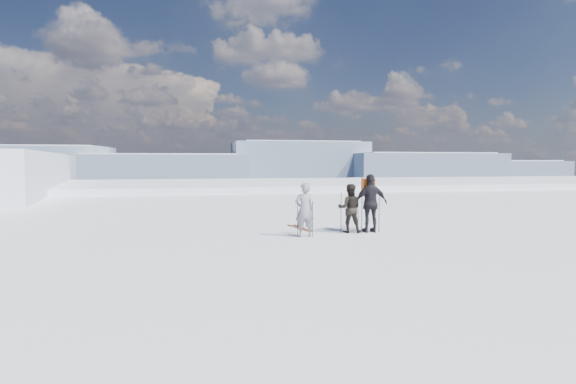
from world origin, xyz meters
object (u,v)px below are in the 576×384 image
object	(u,v)px
skier_grey	(304,210)
skier_dark	(350,208)
skier_pack	(371,203)
skis_loose	(301,228)

from	to	relation	value
skier_grey	skier_dark	bearing A→B (deg)	-169.94
skier_grey	skier_dark	size ratio (longest dim) A/B	1.05
skier_grey	skier_pack	bearing A→B (deg)	-176.70
skier_pack	skis_loose	world-z (taller)	skier_pack
skier_grey	skis_loose	bearing A→B (deg)	-105.96
skier_dark	skis_loose	xyz separation A→B (m)	(-1.41, 1.21, -0.80)
skier_dark	skis_loose	bearing A→B (deg)	-24.51
skis_loose	skier_dark	bearing A→B (deg)	-40.75
skier_grey	skier_dark	world-z (taller)	skier_grey
skis_loose	skier_pack	bearing A→B (deg)	-31.29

